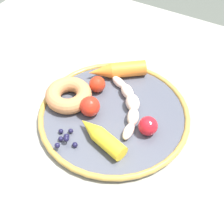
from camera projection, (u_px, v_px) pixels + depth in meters
name	position (u px, v px, depth m)	size (l,w,h in m)	color
dining_table	(108.00, 145.00, 0.70)	(1.11, 0.98, 0.72)	gray
plate	(112.00, 113.00, 0.65)	(0.33, 0.33, 0.02)	#494E5A
banana	(129.00, 104.00, 0.65)	(0.12, 0.16, 0.03)	beige
carrot_orange	(117.00, 70.00, 0.71)	(0.13, 0.11, 0.04)	orange
carrot_yellow	(101.00, 137.00, 0.59)	(0.12, 0.06, 0.03)	yellow
donut	(69.00, 95.00, 0.66)	(0.10, 0.10, 0.03)	#C47F4E
blueberry_pile	(65.00, 138.00, 0.60)	(0.05, 0.06, 0.02)	#191638
tomato_near	(97.00, 84.00, 0.68)	(0.04, 0.04, 0.04)	red
tomato_mid	(148.00, 126.00, 0.60)	(0.04, 0.04, 0.04)	red
tomato_far	(89.00, 108.00, 0.63)	(0.04, 0.04, 0.04)	red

